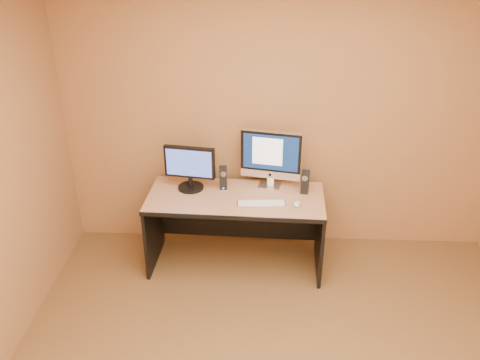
# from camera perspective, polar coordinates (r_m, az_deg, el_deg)

# --- Properties ---
(walls) EXTENTS (4.00, 4.00, 2.60)m
(walls) POSITION_cam_1_polar(r_m,az_deg,el_deg) (2.83, 5.93, -6.97)
(walls) COLOR olive
(walls) RESTS_ON ground
(desk) EXTENTS (1.57, 0.73, 0.72)m
(desk) POSITION_cam_1_polar(r_m,az_deg,el_deg) (4.63, -0.49, -5.75)
(desk) COLOR tan
(desk) RESTS_ON ground
(imac) EXTENTS (0.58, 0.30, 0.53)m
(imac) POSITION_cam_1_polar(r_m,az_deg,el_deg) (4.51, 3.43, 2.32)
(imac) COLOR silver
(imac) RESTS_ON desk
(second_monitor) EXTENTS (0.49, 0.30, 0.41)m
(second_monitor) POSITION_cam_1_polar(r_m,az_deg,el_deg) (4.51, -5.65, 1.34)
(second_monitor) COLOR black
(second_monitor) RESTS_ON desk
(speaker_left) EXTENTS (0.07, 0.08, 0.21)m
(speaker_left) POSITION_cam_1_polar(r_m,az_deg,el_deg) (4.54, -1.91, 0.26)
(speaker_left) COLOR black
(speaker_left) RESTS_ON desk
(speaker_right) EXTENTS (0.08, 0.08, 0.21)m
(speaker_right) POSITION_cam_1_polar(r_m,az_deg,el_deg) (4.50, 7.32, -0.23)
(speaker_right) COLOR black
(speaker_right) RESTS_ON desk
(keyboard) EXTENTS (0.42, 0.14, 0.02)m
(keyboard) POSITION_cam_1_polar(r_m,az_deg,el_deg) (4.33, 2.41, -2.63)
(keyboard) COLOR silver
(keyboard) RESTS_ON desk
(mouse) EXTENTS (0.07, 0.11, 0.03)m
(mouse) POSITION_cam_1_polar(r_m,az_deg,el_deg) (4.33, 6.41, -2.69)
(mouse) COLOR silver
(mouse) RESTS_ON desk
(cable_a) EXTENTS (0.10, 0.20, 0.01)m
(cable_a) POSITION_cam_1_polar(r_m,az_deg,el_deg) (4.70, 3.40, -0.15)
(cable_a) COLOR black
(cable_a) RESTS_ON desk
(cable_b) EXTENTS (0.08, 0.16, 0.01)m
(cable_b) POSITION_cam_1_polar(r_m,az_deg,el_deg) (4.70, 2.83, -0.14)
(cable_b) COLOR black
(cable_b) RESTS_ON desk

